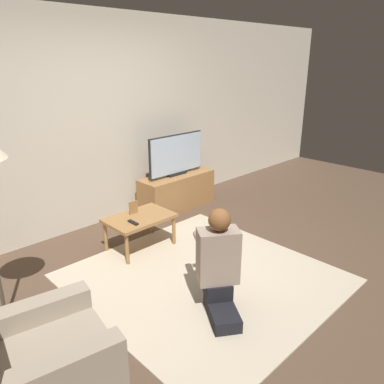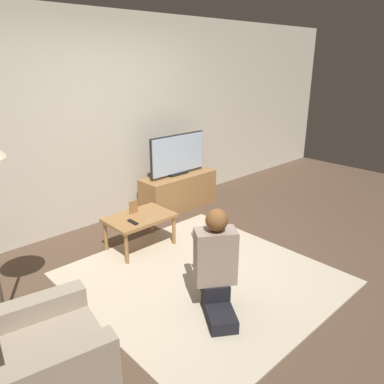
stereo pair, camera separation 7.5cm
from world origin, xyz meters
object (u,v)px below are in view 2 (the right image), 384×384
(tv, at_px, (178,155))
(armchair, at_px, (30,370))
(person_kneeling, at_px, (216,262))
(coffee_table, at_px, (140,220))

(tv, distance_m, armchair, 3.44)
(tv, relative_size, person_kneeling, 1.03)
(coffee_table, relative_size, person_kneeling, 0.80)
(tv, relative_size, armchair, 1.02)
(armchair, bearing_deg, person_kneeling, -83.21)
(person_kneeling, bearing_deg, tv, -89.95)
(armchair, bearing_deg, coffee_table, -43.64)
(person_kneeling, bearing_deg, armchair, 30.42)
(coffee_table, relative_size, armchair, 0.79)
(armchair, relative_size, person_kneeling, 1.01)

